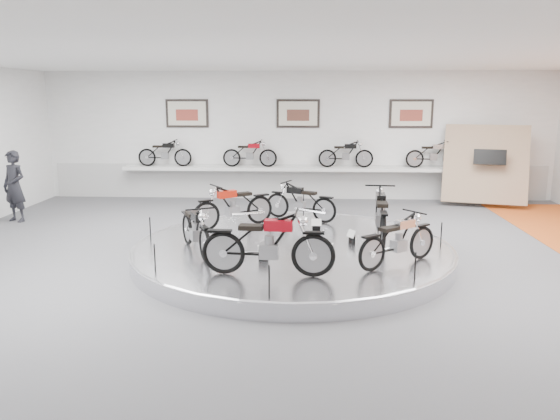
{
  "coord_description": "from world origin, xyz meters",
  "views": [
    {
      "loc": [
        0.25,
        -10.32,
        3.25
      ],
      "look_at": [
        -0.27,
        0.6,
        0.95
      ],
      "focal_mm": 35.0,
      "sensor_mm": 36.0,
      "label": 1
    }
  ],
  "objects_px": {
    "shelf": "(298,169)",
    "visitor": "(14,186)",
    "display_platform": "(292,252)",
    "bike_c": "(233,206)",
    "bike_b": "(301,201)",
    "bike_e": "(268,243)",
    "bike_d": "(195,229)",
    "bike_f": "(398,239)",
    "bike_a": "(381,214)"
  },
  "relations": [
    {
      "from": "bike_a",
      "to": "bike_c",
      "type": "distance_m",
      "value": 3.32
    },
    {
      "from": "visitor",
      "to": "bike_b",
      "type": "bearing_deg",
      "value": 13.73
    },
    {
      "from": "bike_f",
      "to": "bike_c",
      "type": "bearing_deg",
      "value": 102.75
    },
    {
      "from": "bike_c",
      "to": "bike_e",
      "type": "xyz_separation_m",
      "value": [
        1.02,
        -3.36,
        0.05
      ]
    },
    {
      "from": "bike_a",
      "to": "bike_f",
      "type": "bearing_deg",
      "value": -173.98
    },
    {
      "from": "bike_a",
      "to": "bike_b",
      "type": "xyz_separation_m",
      "value": [
        -1.68,
        1.72,
        -0.08
      ]
    },
    {
      "from": "bike_a",
      "to": "bike_c",
      "type": "xyz_separation_m",
      "value": [
        -3.2,
        0.92,
        -0.04
      ]
    },
    {
      "from": "shelf",
      "to": "bike_e",
      "type": "distance_m",
      "value": 8.34
    },
    {
      "from": "bike_b",
      "to": "bike_f",
      "type": "height_order",
      "value": "bike_f"
    },
    {
      "from": "bike_e",
      "to": "bike_c",
      "type": "bearing_deg",
      "value": 110.4
    },
    {
      "from": "display_platform",
      "to": "bike_f",
      "type": "bearing_deg",
      "value": -33.21
    },
    {
      "from": "display_platform",
      "to": "visitor",
      "type": "height_order",
      "value": "visitor"
    },
    {
      "from": "display_platform",
      "to": "bike_d",
      "type": "xyz_separation_m",
      "value": [
        -1.83,
        -0.65,
        0.63
      ]
    },
    {
      "from": "bike_e",
      "to": "visitor",
      "type": "height_order",
      "value": "visitor"
    },
    {
      "from": "bike_f",
      "to": "bike_e",
      "type": "bearing_deg",
      "value": 158.94
    },
    {
      "from": "shelf",
      "to": "visitor",
      "type": "relative_size",
      "value": 5.9
    },
    {
      "from": "bike_f",
      "to": "visitor",
      "type": "relative_size",
      "value": 0.85
    },
    {
      "from": "bike_f",
      "to": "display_platform",
      "type": "bearing_deg",
      "value": 108.77
    },
    {
      "from": "display_platform",
      "to": "bike_e",
      "type": "xyz_separation_m",
      "value": [
        -0.36,
        -1.93,
        0.71
      ]
    },
    {
      "from": "visitor",
      "to": "bike_c",
      "type": "bearing_deg",
      "value": 4.74
    },
    {
      "from": "shelf",
      "to": "bike_e",
      "type": "height_order",
      "value": "bike_e"
    },
    {
      "from": "bike_b",
      "to": "bike_c",
      "type": "bearing_deg",
      "value": 53.84
    },
    {
      "from": "display_platform",
      "to": "bike_d",
      "type": "distance_m",
      "value": 2.04
    },
    {
      "from": "display_platform",
      "to": "bike_f",
      "type": "xyz_separation_m",
      "value": [
        1.89,
        -1.24,
        0.62
      ]
    },
    {
      "from": "bike_d",
      "to": "visitor",
      "type": "relative_size",
      "value": 0.87
    },
    {
      "from": "bike_a",
      "to": "bike_e",
      "type": "distance_m",
      "value": 3.27
    },
    {
      "from": "bike_e",
      "to": "bike_f",
      "type": "height_order",
      "value": "bike_e"
    },
    {
      "from": "shelf",
      "to": "bike_a",
      "type": "height_order",
      "value": "bike_a"
    },
    {
      "from": "display_platform",
      "to": "bike_a",
      "type": "xyz_separation_m",
      "value": [
        1.82,
        0.51,
        0.69
      ]
    },
    {
      "from": "bike_b",
      "to": "bike_d",
      "type": "distance_m",
      "value": 3.49
    },
    {
      "from": "display_platform",
      "to": "visitor",
      "type": "distance_m",
      "value": 7.99
    },
    {
      "from": "display_platform",
      "to": "bike_e",
      "type": "bearing_deg",
      "value": -100.6
    },
    {
      "from": "shelf",
      "to": "bike_f",
      "type": "relative_size",
      "value": 6.91
    },
    {
      "from": "bike_c",
      "to": "bike_d",
      "type": "distance_m",
      "value": 2.13
    },
    {
      "from": "display_platform",
      "to": "bike_d",
      "type": "bearing_deg",
      "value": -160.32
    },
    {
      "from": "display_platform",
      "to": "bike_a",
      "type": "relative_size",
      "value": 3.46
    },
    {
      "from": "bike_d",
      "to": "bike_e",
      "type": "height_order",
      "value": "bike_e"
    },
    {
      "from": "visitor",
      "to": "bike_f",
      "type": "bearing_deg",
      "value": -4.9
    },
    {
      "from": "display_platform",
      "to": "bike_c",
      "type": "bearing_deg",
      "value": 133.88
    },
    {
      "from": "bike_c",
      "to": "visitor",
      "type": "relative_size",
      "value": 0.92
    },
    {
      "from": "display_platform",
      "to": "bike_c",
      "type": "height_order",
      "value": "bike_c"
    },
    {
      "from": "bike_b",
      "to": "visitor",
      "type": "bearing_deg",
      "value": 19.49
    },
    {
      "from": "display_platform",
      "to": "shelf",
      "type": "bearing_deg",
      "value": 90.0
    },
    {
      "from": "visitor",
      "to": "bike_d",
      "type": "bearing_deg",
      "value": -13.94
    },
    {
      "from": "bike_c",
      "to": "bike_d",
      "type": "xyz_separation_m",
      "value": [
        -0.45,
        -2.09,
        -0.03
      ]
    },
    {
      "from": "bike_b",
      "to": "bike_f",
      "type": "relative_size",
      "value": 0.99
    },
    {
      "from": "bike_c",
      "to": "bike_f",
      "type": "distance_m",
      "value": 4.22
    },
    {
      "from": "shelf",
      "to": "bike_c",
      "type": "height_order",
      "value": "bike_c"
    },
    {
      "from": "bike_b",
      "to": "bike_e",
      "type": "relative_size",
      "value": 0.83
    },
    {
      "from": "bike_d",
      "to": "bike_e",
      "type": "bearing_deg",
      "value": 22.91
    }
  ]
}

